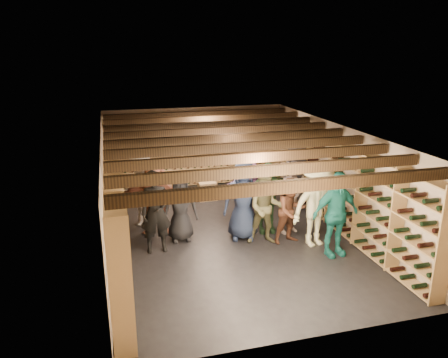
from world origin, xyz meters
TOP-DOWN VIEW (x-y plane):
  - ground at (0.00, 0.00)m, footprint 8.00×8.00m
  - walls at (0.00, 0.00)m, footprint 5.52×8.02m
  - ceiling at (0.00, 0.00)m, footprint 5.50×8.00m
  - ceiling_joists at (0.00, 0.00)m, footprint 5.40×7.12m
  - wine_rack_left at (-2.57, 0.00)m, footprint 0.32×7.50m
  - wine_rack_right at (2.57, 0.00)m, footprint 0.32×7.50m
  - wine_rack_back at (0.00, 3.83)m, footprint 4.70×0.30m
  - crate_stack_left at (-0.00, 2.36)m, footprint 0.51×0.35m
  - crate_stack_right at (0.82, 1.30)m, footprint 0.53×0.37m
  - crate_loose at (1.02, 1.30)m, footprint 0.54×0.40m
  - person_0 at (-1.17, -0.06)m, footprint 0.77×0.52m
  - person_1 at (-1.75, -0.50)m, footprint 0.67×0.46m
  - person_2 at (0.60, -0.71)m, footprint 0.93×0.80m
  - person_3 at (1.63, -1.08)m, footprint 1.31×0.88m
  - person_4 at (1.78, -1.61)m, footprint 1.10×0.55m
  - person_5 at (-1.66, 0.47)m, footprint 1.70×1.07m
  - person_6 at (0.21, -0.33)m, footprint 1.02×0.81m
  - person_7 at (1.36, -0.30)m, footprint 0.72×0.60m
  - person_8 at (1.14, -0.82)m, footprint 0.81×0.68m
  - person_9 at (-1.92, 1.00)m, footprint 1.36×1.10m
  - person_10 at (0.84, -0.13)m, footprint 1.04×0.55m
  - person_11 at (0.64, 0.66)m, footprint 1.62×0.81m
  - person_12 at (2.18, 1.29)m, footprint 1.05×0.82m

SIDE VIEW (x-z plane):
  - ground at x=0.00m, z-range 0.00..0.00m
  - crate_loose at x=1.02m, z-range 0.00..0.17m
  - crate_stack_right at x=0.82m, z-range 0.00..0.34m
  - crate_stack_left at x=0.00m, z-range 0.00..0.51m
  - person_8 at x=1.14m, z-range 0.00..1.49m
  - person_0 at x=-1.17m, z-range 0.00..1.54m
  - person_2 at x=0.60m, z-range 0.00..1.65m
  - person_11 at x=0.64m, z-range 0.00..1.67m
  - person_7 at x=1.36m, z-range 0.00..1.68m
  - person_10 at x=0.84m, z-range 0.00..1.69m
  - person_5 at x=-1.66m, z-range 0.00..1.75m
  - person_1 at x=-1.75m, z-range 0.00..1.78m
  - person_4 at x=1.78m, z-range 0.00..1.80m
  - person_9 at x=-1.92m, z-range 0.00..1.84m
  - person_6 at x=0.21m, z-range 0.00..1.84m
  - person_3 at x=1.63m, z-range 0.00..1.87m
  - person_12 at x=2.18m, z-range 0.00..1.90m
  - wine_rack_back at x=0.00m, z-range 0.00..2.15m
  - wine_rack_left at x=-2.57m, z-range 0.00..2.15m
  - wine_rack_right at x=2.57m, z-range 0.00..2.15m
  - walls at x=0.00m, z-range 0.00..2.40m
  - ceiling_joists at x=0.00m, z-range 2.17..2.35m
  - ceiling at x=0.00m, z-range 2.40..2.40m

